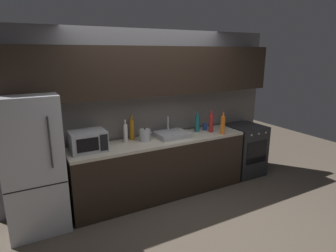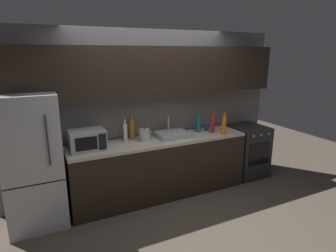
{
  "view_description": "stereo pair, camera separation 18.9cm",
  "coord_description": "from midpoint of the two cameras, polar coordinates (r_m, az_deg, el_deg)",
  "views": [
    {
      "loc": [
        -1.83,
        -2.69,
        2.16
      ],
      "look_at": [
        0.13,
        0.9,
        1.09
      ],
      "focal_mm": 30.17,
      "sensor_mm": 36.0,
      "label": 1
    },
    {
      "loc": [
        -1.67,
        -2.78,
        2.16
      ],
      "look_at": [
        0.13,
        0.9,
        1.09
      ],
      "focal_mm": 30.17,
      "sensor_mm": 36.0,
      "label": 2
    }
  ],
  "objects": [
    {
      "name": "oven_range",
      "position": [
        5.3,
        14.17,
        -4.66
      ],
      "size": [
        0.6,
        0.62,
        0.9
      ],
      "color": "#232326",
      "rests_on": "ground"
    },
    {
      "name": "ground_plane",
      "position": [
        3.9,
        3.52,
        -19.05
      ],
      "size": [
        10.0,
        10.0,
        0.0
      ],
      "primitive_type": "plane",
      "color": "#4C4238"
    },
    {
      "name": "mug_blue",
      "position": [
        4.75,
        6.35,
        -0.2
      ],
      "size": [
        0.07,
        0.07,
        0.11
      ],
      "primitive_type": "cylinder",
      "color": "#234299",
      "rests_on": "counter_run"
    },
    {
      "name": "back_wall",
      "position": [
        4.35,
        -4.61,
        6.5
      ],
      "size": [
        4.47,
        0.44,
        2.5
      ],
      "color": "slate",
      "rests_on": "ground"
    },
    {
      "name": "wine_bottle_teal",
      "position": [
        4.62,
        4.74,
        0.56
      ],
      "size": [
        0.08,
        0.08,
        0.34
      ],
      "color": "#19666B",
      "rests_on": "counter_run"
    },
    {
      "name": "wine_bottle_white",
      "position": [
        4.12,
        -9.88,
        -1.4
      ],
      "size": [
        0.06,
        0.06,
        0.33
      ],
      "color": "silver",
      "rests_on": "counter_run"
    },
    {
      "name": "refrigerator",
      "position": [
        3.86,
        -26.91,
        -6.85
      ],
      "size": [
        0.68,
        0.69,
        1.7
      ],
      "color": "#B7BABF",
      "rests_on": "ground"
    },
    {
      "name": "wine_bottle_amber",
      "position": [
        4.23,
        -8.61,
        -0.66
      ],
      "size": [
        0.08,
        0.08,
        0.37
      ],
      "color": "#B27019",
      "rests_on": "counter_run"
    },
    {
      "name": "sink_basin",
      "position": [
        4.33,
        -0.42,
        -1.71
      ],
      "size": [
        0.48,
        0.38,
        0.3
      ],
      "color": "#ADAFB5",
      "rests_on": "counter_run"
    },
    {
      "name": "microwave",
      "position": [
        3.88,
        -17.21,
        -2.9
      ],
      "size": [
        0.46,
        0.35,
        0.27
      ],
      "color": "#A8AAAF",
      "rests_on": "counter_run"
    },
    {
      "name": "wine_bottle_orange",
      "position": [
        4.52,
        9.84,
        0.22
      ],
      "size": [
        0.07,
        0.07,
        0.36
      ],
      "color": "orange",
      "rests_on": "counter_run"
    },
    {
      "name": "kettle",
      "position": [
        4.16,
        -6.01,
        -1.83
      ],
      "size": [
        0.19,
        0.16,
        0.2
      ],
      "color": "#B7BABF",
      "rests_on": "counter_run"
    },
    {
      "name": "counter_run",
      "position": [
        4.38,
        -2.7,
        -8.36
      ],
      "size": [
        2.73,
        0.6,
        0.9
      ],
      "color": "black",
      "rests_on": "ground"
    },
    {
      "name": "wine_bottle_red",
      "position": [
        4.61,
        7.55,
        0.71
      ],
      "size": [
        0.07,
        0.07,
        0.38
      ],
      "color": "#A82323",
      "rests_on": "counter_run"
    }
  ]
}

